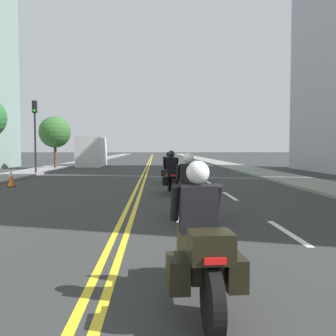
# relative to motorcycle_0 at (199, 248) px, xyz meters

# --- Properties ---
(ground_plane) EXTENTS (264.00, 264.00, 0.00)m
(ground_plane) POSITION_rel_motorcycle_0_xyz_m (-1.18, 43.61, -0.66)
(ground_plane) COLOR #2E3030
(sidewalk_left) EXTENTS (2.67, 144.00, 0.12)m
(sidewalk_left) POSITION_rel_motorcycle_0_xyz_m (-9.39, 43.61, -0.60)
(sidewalk_left) COLOR gray
(sidewalk_left) RESTS_ON ground
(sidewalk_right) EXTENTS (2.67, 144.00, 0.12)m
(sidewalk_right) POSITION_rel_motorcycle_0_xyz_m (7.04, 43.61, -0.60)
(sidewalk_right) COLOR gray
(sidewalk_right) RESTS_ON ground
(centreline_yellow_inner) EXTENTS (0.12, 132.00, 0.01)m
(centreline_yellow_inner) POSITION_rel_motorcycle_0_xyz_m (-1.30, 43.61, -0.66)
(centreline_yellow_inner) COLOR yellow
(centreline_yellow_inner) RESTS_ON ground
(centreline_yellow_outer) EXTENTS (0.12, 132.00, 0.01)m
(centreline_yellow_outer) POSITION_rel_motorcycle_0_xyz_m (-1.06, 43.61, -0.66)
(centreline_yellow_outer) COLOR yellow
(centreline_yellow_outer) RESTS_ON ground
(lane_dashes_white) EXTENTS (0.14, 56.40, 0.01)m
(lane_dashes_white) POSITION_rel_motorcycle_0_xyz_m (2.26, 24.61, -0.66)
(lane_dashes_white) COLOR silver
(lane_dashes_white) RESTS_ON ground
(motorcycle_0) EXTENTS (0.78, 2.30, 1.60)m
(motorcycle_0) POSITION_rel_motorcycle_0_xyz_m (0.00, 0.00, 0.00)
(motorcycle_0) COLOR black
(motorcycle_0) RESTS_ON ground
(motorcycle_1) EXTENTS (0.77, 2.31, 1.63)m
(motorcycle_1) POSITION_rel_motorcycle_0_xyz_m (0.34, 5.09, 0.00)
(motorcycle_1) COLOR black
(motorcycle_1) RESTS_ON ground
(motorcycle_2) EXTENTS (0.79, 2.16, 1.67)m
(motorcycle_2) POSITION_rel_motorcycle_0_xyz_m (0.16, 10.40, 0.02)
(motorcycle_2) COLOR black
(motorcycle_2) RESTS_ON ground
(motorcycle_3) EXTENTS (0.78, 2.20, 1.57)m
(motorcycle_3) POSITION_rel_motorcycle_0_xyz_m (0.23, 15.46, -0.01)
(motorcycle_3) COLOR black
(motorcycle_3) RESTS_ON ground
(traffic_cone_1) EXTENTS (0.32, 0.32, 0.80)m
(traffic_cone_1) POSITION_rel_motorcycle_0_xyz_m (-6.99, 13.20, -0.26)
(traffic_cone_1) COLOR black
(traffic_cone_1) RESTS_ON ground
(traffic_light_near) EXTENTS (0.28, 0.38, 4.91)m
(traffic_light_near) POSITION_rel_motorcycle_0_xyz_m (-8.45, 21.41, 2.71)
(traffic_light_near) COLOR black
(traffic_light_near) RESTS_ON ground
(street_tree_1) EXTENTS (2.67, 2.67, 4.49)m
(street_tree_1) POSITION_rel_motorcycle_0_xyz_m (-9.00, 28.45, 2.48)
(street_tree_1) COLOR #4A3722
(street_tree_1) RESTS_ON ground
(parked_truck) EXTENTS (2.20, 6.50, 2.80)m
(parked_truck) POSITION_rel_motorcycle_0_xyz_m (-6.65, 33.54, 0.61)
(parked_truck) COLOR silver
(parked_truck) RESTS_ON ground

